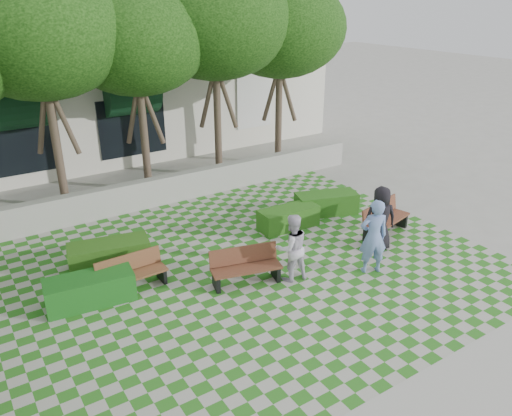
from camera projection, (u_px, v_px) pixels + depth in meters
ground at (273, 290)px, 11.56m from camera, size 90.00×90.00×0.00m
lawn at (250, 271)px, 12.33m from camera, size 12.00×12.00×0.00m
retaining_wall at (164, 190)px, 16.15m from camera, size 15.00×0.36×0.90m
bench_east at (384, 219)px, 14.07m from camera, size 1.83×0.98×0.91m
bench_mid at (246, 267)px, 11.69m from camera, size 1.73×0.94×0.87m
bench_west at (132, 274)px, 11.45m from camera, size 1.58×0.57×0.82m
hedge_east at (326, 203)px, 15.42m from camera, size 2.02×1.31×0.66m
hedge_midright at (288, 218)px, 14.48m from camera, size 1.80×0.79×0.62m
hedge_midleft at (109, 255)px, 12.38m from camera, size 2.06×1.15×0.68m
hedge_west at (90, 290)px, 10.96m from camera, size 1.96×0.97×0.66m
person_blue at (373, 237)px, 11.95m from camera, size 0.82×0.70×1.90m
person_dark at (380, 219)px, 13.07m from camera, size 1.02×0.89×1.76m
person_white at (292, 248)px, 11.68m from camera, size 0.91×0.76×1.67m
tree_row at (89, 40)px, 13.15m from camera, size 17.70×13.40×7.41m
building at (109, 87)px, 21.86m from camera, size 18.00×8.92×5.15m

